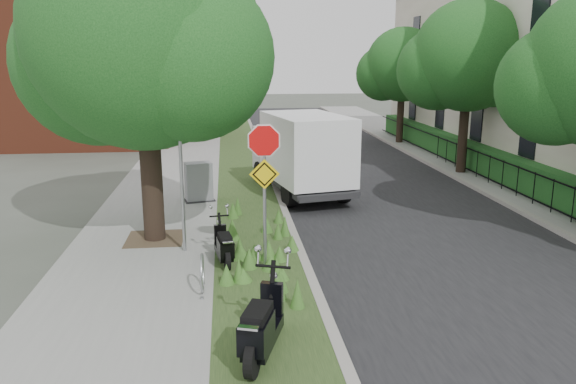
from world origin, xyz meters
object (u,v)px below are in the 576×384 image
object	(u,v)px
box_truck	(301,150)
scooter_near	(224,249)
utility_cabinet	(199,183)
scooter_far	(261,333)
sign_assembly	(264,167)

from	to	relation	value
box_truck	scooter_near	bearing A→B (deg)	-111.41
scooter_near	utility_cabinet	distance (m)	5.76
scooter_near	scooter_far	xyz separation A→B (m)	(0.53, -4.09, 0.10)
sign_assembly	scooter_near	size ratio (longest dim) A/B	2.15
scooter_near	box_truck	size ratio (longest dim) A/B	0.27
scooter_near	box_truck	distance (m)	7.15
sign_assembly	scooter_far	xyz separation A→B (m)	(-0.34, -3.84, -1.76)
scooter_near	scooter_far	world-z (taller)	scooter_far
utility_cabinet	sign_assembly	bearing A→B (deg)	-74.39
utility_cabinet	scooter_far	bearing A→B (deg)	-82.32
sign_assembly	utility_cabinet	size ratio (longest dim) A/B	2.64
scooter_near	utility_cabinet	bearing A→B (deg)	97.88
box_truck	utility_cabinet	xyz separation A→B (m)	(-3.37, -0.88, -0.82)
sign_assembly	box_truck	bearing A→B (deg)	75.98
scooter_far	utility_cabinet	xyz separation A→B (m)	(-1.32, 9.79, 0.14)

